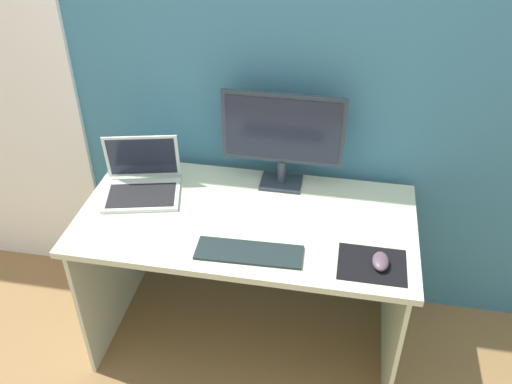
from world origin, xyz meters
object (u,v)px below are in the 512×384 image
laptop (142,182)px  keyboard_external (249,253)px  mouse (381,261)px  monitor (283,135)px

laptop → keyboard_external: 0.62m
keyboard_external → laptop: bearing=147.4°
keyboard_external → mouse: bearing=0.5°
laptop → mouse: laptop is taller
laptop → mouse: (1.01, -0.29, -0.03)m
keyboard_external → mouse: 0.48m
keyboard_external → mouse: (0.48, 0.02, 0.02)m
mouse → monitor: bearing=132.9°
laptop → keyboard_external: size_ratio=0.92×
monitor → mouse: (0.43, -0.46, -0.23)m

